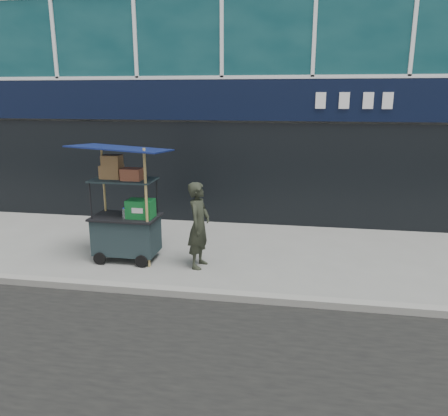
# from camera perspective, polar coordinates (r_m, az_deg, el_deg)

# --- Properties ---
(ground) EXTENTS (80.00, 80.00, 0.00)m
(ground) POSITION_cam_1_polar(r_m,az_deg,el_deg) (7.12, -5.67, -10.62)
(ground) COLOR slate
(ground) RESTS_ON ground
(curb) EXTENTS (80.00, 0.18, 0.12)m
(curb) POSITION_cam_1_polar(r_m,az_deg,el_deg) (6.92, -6.12, -10.86)
(curb) COLOR gray
(curb) RESTS_ON ground
(vendor_cart) EXTENTS (1.63, 1.16, 2.19)m
(vendor_cart) POSITION_cam_1_polar(r_m,az_deg,el_deg) (8.28, -12.61, -1.57)
(vendor_cart) COLOR black
(vendor_cart) RESTS_ON ground
(vendor_man) EXTENTS (0.45, 0.62, 1.56)m
(vendor_man) POSITION_cam_1_polar(r_m,az_deg,el_deg) (7.76, -3.30, -2.26)
(vendor_man) COLOR #252A1E
(vendor_man) RESTS_ON ground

